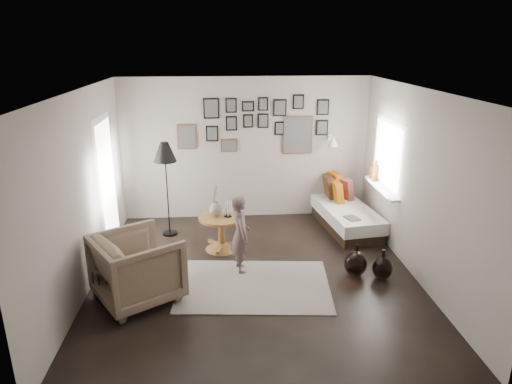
{
  "coord_description": "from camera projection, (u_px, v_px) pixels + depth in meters",
  "views": [
    {
      "loc": [
        -0.42,
        -5.76,
        3.19
      ],
      "look_at": [
        0.05,
        0.5,
        1.1
      ],
      "focal_mm": 32.0,
      "sensor_mm": 36.0,
      "label": 1
    }
  ],
  "objects": [
    {
      "name": "wall_right",
      "position": [
        419.0,
        186.0,
        6.24
      ],
      "size": [
        0.0,
        4.8,
        4.8
      ],
      "primitive_type": "plane",
      "rotation": [
        1.57,
        0.0,
        -1.57
      ],
      "color": "#9D9389",
      "rests_on": "ground"
    },
    {
      "name": "vase",
      "position": [
        216.0,
        207.0,
        7.13
      ],
      "size": [
        0.2,
        0.2,
        0.51
      ],
      "color": "black",
      "rests_on": "pedestal_table"
    },
    {
      "name": "magazine_basket",
      "position": [
        105.0,
        282.0,
        5.97
      ],
      "size": [
        0.34,
        0.34,
        0.39
      ],
      "rotation": [
        0.0,
        0.0,
        0.1
      ],
      "color": "black",
      "rests_on": "ground"
    },
    {
      "name": "door_left",
      "position": [
        107.0,
        184.0,
        7.13
      ],
      "size": [
        0.0,
        2.14,
        2.14
      ],
      "color": "white",
      "rests_on": "wall_left"
    },
    {
      "name": "armchair_cushion",
      "position": [
        140.0,
        264.0,
        5.83
      ],
      "size": [
        0.56,
        0.57,
        0.18
      ],
      "primitive_type": "cube",
      "rotation": [
        -0.21,
        0.0,
        0.54
      ],
      "color": "silver",
      "rests_on": "armchair"
    },
    {
      "name": "child",
      "position": [
        240.0,
        234.0,
        6.49
      ],
      "size": [
        0.35,
        0.46,
        1.14
      ],
      "primitive_type": "imported",
      "rotation": [
        0.0,
        0.0,
        1.77
      ],
      "color": "brown",
      "rests_on": "ground"
    },
    {
      "name": "floor_lamp",
      "position": [
        165.0,
        156.0,
        7.47
      ],
      "size": [
        0.38,
        0.38,
        1.62
      ],
      "rotation": [
        0.0,
        0.0,
        -0.25
      ],
      "color": "black",
      "rests_on": "ground"
    },
    {
      "name": "demijohn_large",
      "position": [
        356.0,
        263.0,
        6.46
      ],
      "size": [
        0.32,
        0.32,
        0.49
      ],
      "color": "black",
      "rests_on": "ground"
    },
    {
      "name": "wall_sconce",
      "position": [
        333.0,
        142.0,
        8.15
      ],
      "size": [
        0.18,
        0.36,
        0.16
      ],
      "color": "white",
      "rests_on": "wall_back"
    },
    {
      "name": "ceiling",
      "position": [
        255.0,
        90.0,
        5.67
      ],
      "size": [
        4.8,
        4.8,
        0.0
      ],
      "primitive_type": "plane",
      "rotation": [
        3.14,
        0.0,
        0.0
      ],
      "color": "white",
      "rests_on": "wall_back"
    },
    {
      "name": "gallery_wall",
      "position": [
        261.0,
        125.0,
        8.21
      ],
      "size": [
        2.74,
        0.03,
        1.08
      ],
      "color": "brown",
      "rests_on": "wall_back"
    },
    {
      "name": "armchair",
      "position": [
        137.0,
        268.0,
        5.79
      ],
      "size": [
        1.34,
        1.34,
        0.89
      ],
      "primitive_type": "imported",
      "rotation": [
        0.0,
        0.0,
        2.15
      ],
      "color": "#70604B",
      "rests_on": "ground"
    },
    {
      "name": "wall_front",
      "position": [
        276.0,
        279.0,
        3.81
      ],
      "size": [
        4.5,
        0.0,
        4.5
      ],
      "primitive_type": "plane",
      "rotation": [
        -1.57,
        0.0,
        0.0
      ],
      "color": "#9D9389",
      "rests_on": "ground"
    },
    {
      "name": "rug",
      "position": [
        254.0,
        285.0,
        6.24
      ],
      "size": [
        2.16,
        1.61,
        0.01
      ],
      "primitive_type": "cube",
      "rotation": [
        0.0,
        0.0,
        -0.09
      ],
      "color": "silver",
      "rests_on": "ground"
    },
    {
      "name": "pedestal_table",
      "position": [
        222.0,
        234.0,
        7.26
      ],
      "size": [
        0.71,
        0.71,
        0.56
      ],
      "rotation": [
        0.0,
        0.0,
        0.02
      ],
      "color": "brown",
      "rests_on": "ground"
    },
    {
      "name": "magazine_on_daybed",
      "position": [
        352.0,
        218.0,
        7.52
      ],
      "size": [
        0.27,
        0.31,
        0.01
      ],
      "primitive_type": "cube",
      "rotation": [
        0.0,
        0.0,
        0.31
      ],
      "color": "black",
      "rests_on": "daybed"
    },
    {
      "name": "daybed",
      "position": [
        345.0,
        212.0,
        8.16
      ],
      "size": [
        1.0,
        1.88,
        0.87
      ],
      "rotation": [
        0.0,
        0.0,
        0.13
      ],
      "color": "black",
      "rests_on": "ground"
    },
    {
      "name": "ground",
      "position": [
        255.0,
        276.0,
        6.49
      ],
      "size": [
        4.8,
        4.8,
        0.0
      ],
      "primitive_type": "plane",
      "color": "black",
      "rests_on": "ground"
    },
    {
      "name": "wall_left",
      "position": [
        82.0,
        194.0,
        5.92
      ],
      "size": [
        0.0,
        4.8,
        4.8
      ],
      "primitive_type": "plane",
      "rotation": [
        1.57,
        0.0,
        1.57
      ],
      "color": "#9D9389",
      "rests_on": "ground"
    },
    {
      "name": "candles",
      "position": [
        228.0,
        209.0,
        7.14
      ],
      "size": [
        0.12,
        0.12,
        0.26
      ],
      "color": "black",
      "rests_on": "pedestal_table"
    },
    {
      "name": "window_right",
      "position": [
        379.0,
        183.0,
        7.62
      ],
      "size": [
        0.15,
        1.32,
        1.3
      ],
      "color": "white",
      "rests_on": "wall_right"
    },
    {
      "name": "demijohn_small",
      "position": [
        382.0,
        268.0,
        6.38
      ],
      "size": [
        0.29,
        0.29,
        0.44
      ],
      "color": "black",
      "rests_on": "ground"
    },
    {
      "name": "wall_back",
      "position": [
        245.0,
        149.0,
        8.35
      ],
      "size": [
        4.5,
        0.0,
        4.5
      ],
      "primitive_type": "plane",
      "rotation": [
        1.57,
        0.0,
        0.0
      ],
      "color": "#9D9389",
      "rests_on": "ground"
    }
  ]
}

